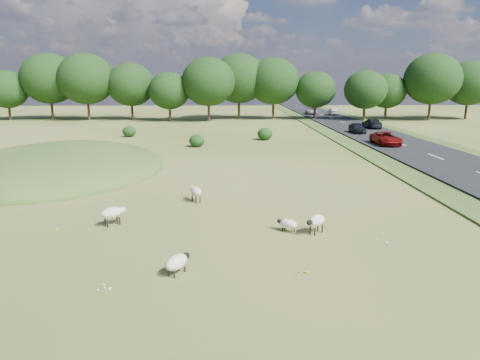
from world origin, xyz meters
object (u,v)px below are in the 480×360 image
Objects in this scene: sheep_2 at (196,191)px; car_1 at (357,128)px; sheep_3 at (316,221)px; sheep_1 at (113,213)px; car_0 at (386,138)px; car_2 at (333,112)px; sheep_4 at (177,262)px; sheep_0 at (288,224)px; car_3 at (314,106)px; car_5 at (372,123)px; car_7 at (311,111)px.

car_1 reaches higher than sheep_2.
sheep_1 is at bearing -51.95° from sheep_3.
sheep_2 is at bearing -86.34° from sheep_3.
sheep_3 is (5.98, -5.52, 0.00)m from sheep_2.
car_0 is 1.20× the size of car_2.
sheep_4 is (0.03, -9.60, -0.16)m from sheep_2.
car_3 is (17.82, 84.75, 0.47)m from sheep_0.
sheep_2 is at bearing 58.52° from car_5.
car_0 is 1.04× the size of car_5.
car_1 is 29.16m from car_2.
car_3 reaches higher than sheep_1.
sheep_0 is 0.89× the size of sheep_3.
car_2 is at bearing 82.51° from car_1.
sheep_1 is at bearing 72.55° from car_3.
sheep_2 is at bearing -121.08° from car_1.
sheep_1 is 9.84m from sheep_3.
car_7 is at bearing 77.37° from car_3.
sheep_4 is 0.28× the size of car_5.
car_3 is at bearing -62.18° from sheep_0.
car_7 is (-3.80, 25.78, -0.03)m from car_5.
car_1 is at bearing 17.58° from sheep_1.
car_3 is (3.80, 48.45, -0.05)m from car_1.
car_1 is 6.87m from car_5.
car_1 is at bearing 56.40° from car_5.
sheep_3 is at bearing -24.11° from sheep_4.
car_5 is at bearing 56.40° from car_1.
car_1 is at bearing -90.00° from car_7.
sheep_1 is 0.31× the size of car_2.
sheep_1 is at bearing 67.70° from car_2.
car_7 is (14.02, 67.79, 0.50)m from sheep_0.
sheep_1 is 70.35m from car_7.
car_3 is at bearing 77.37° from car_7.
car_0 is 16.58m from car_5.
car_3 is (22.50, 89.13, 0.40)m from sheep_4.
car_2 reaches higher than sheep_1.
sheep_0 is 0.23× the size of car_7.
sheep_1 is at bearing -108.64° from car_7.
sheep_4 is at bearing -9.20° from sheep_3.
sheep_0 is 0.27× the size of car_1.
sheep_4 is at bearing -114.69° from car_1.
car_1 is (12.75, 36.60, 0.28)m from sheep_3.
sheep_0 is at bearing -15.41° from sheep_4.
sheep_2 reaches higher than sheep_0.
car_3 is 42.73m from car_5.
sheep_4 is at bearing 82.80° from sheep_0.
sheep_1 is 0.27× the size of car_7.
sheep_4 is 35.57m from car_0.
car_5 reaches higher than car_1.
car_5 reaches higher than sheep_0.
sheep_1 is at bearing 32.12° from sheep_0.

